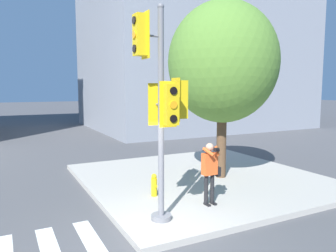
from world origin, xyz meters
TOP-DOWN VIEW (x-y plane):
  - ground_plane at (0.00, 0.00)m, footprint 160.00×160.00m
  - sidewalk_corner at (3.50, 3.50)m, footprint 8.00×8.00m
  - traffic_signal_pole at (0.52, 0.64)m, footprint 1.32×1.33m
  - person_photographer at (2.14, 0.99)m, footprint 0.58×0.54m
  - street_tree at (4.08, 3.13)m, footprint 3.79×3.79m
  - fire_hydrant at (1.08, 2.30)m, footprint 0.18×0.24m
  - building_right at (12.35, 18.84)m, footprint 17.39×13.33m

SIDE VIEW (x-z plane):
  - ground_plane at x=0.00m, z-range 0.00..0.00m
  - sidewalk_corner at x=3.50m, z-range 0.00..0.16m
  - fire_hydrant at x=1.08m, z-range 0.16..0.82m
  - person_photographer at x=2.14m, z-range 0.33..2.02m
  - traffic_signal_pole at x=0.52m, z-range 0.49..5.54m
  - street_tree at x=4.08m, z-range 1.12..7.25m
  - building_right at x=12.35m, z-range 0.01..19.26m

